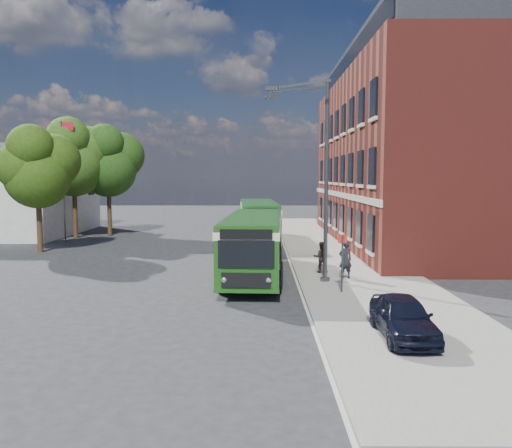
{
  "coord_description": "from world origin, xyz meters",
  "views": [
    {
      "loc": [
        2.21,
        -24.37,
        4.87
      ],
      "look_at": [
        2.01,
        3.75,
        2.2
      ],
      "focal_mm": 35.0,
      "sensor_mm": 36.0,
      "label": 1
    }
  ],
  "objects_px": {
    "parked_car": "(403,317)",
    "bus_rear": "(258,218)",
    "street_lamp": "(318,179)",
    "bus_front": "(254,240)"
  },
  "relations": [
    {
      "from": "parked_car",
      "to": "bus_rear",
      "type": "bearing_deg",
      "value": 101.32
    },
    {
      "from": "bus_front",
      "to": "bus_rear",
      "type": "relative_size",
      "value": 0.94
    },
    {
      "from": "street_lamp",
      "to": "bus_front",
      "type": "distance_m",
      "value": 4.36
    },
    {
      "from": "street_lamp",
      "to": "parked_car",
      "type": "height_order",
      "value": "street_lamp"
    },
    {
      "from": "street_lamp",
      "to": "parked_car",
      "type": "distance_m",
      "value": 9.1
    },
    {
      "from": "bus_rear",
      "to": "parked_car",
      "type": "relative_size",
      "value": 3.05
    },
    {
      "from": "bus_rear",
      "to": "parked_car",
      "type": "bearing_deg",
      "value": -79.16
    },
    {
      "from": "parked_car",
      "to": "street_lamp",
      "type": "bearing_deg",
      "value": 101.8
    },
    {
      "from": "street_lamp",
      "to": "bus_front",
      "type": "bearing_deg",
      "value": 153.86
    },
    {
      "from": "street_lamp",
      "to": "bus_rear",
      "type": "height_order",
      "value": "street_lamp"
    }
  ]
}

